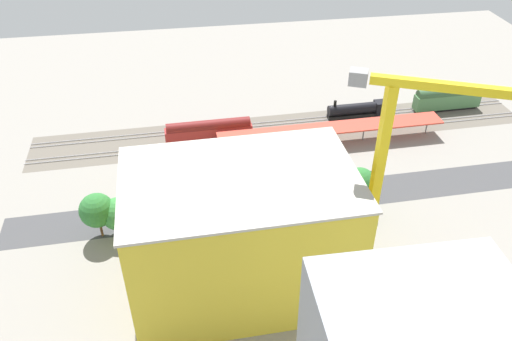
{
  "coord_description": "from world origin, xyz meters",
  "views": [
    {
      "loc": [
        24.0,
        82.72,
        64.55
      ],
      "look_at": [
        10.46,
        0.07,
        4.4
      ],
      "focal_mm": 36.18,
      "sensor_mm": 36.0,
      "label": 1
    }
  ],
  "objects_px": {
    "platform_canopy_near": "(332,128)",
    "box_truck_2": "(250,214)",
    "street_tree_2": "(118,214)",
    "traffic_light": "(180,179)",
    "tower_crane": "(398,168)",
    "street_tree_4": "(323,188)",
    "parked_car_3": "(279,187)",
    "parked_car_2": "(306,183)",
    "passenger_coach": "(448,98)",
    "street_tree_0": "(360,183)",
    "parked_car_0": "(366,177)",
    "box_truck_1": "(181,217)",
    "locomotive": "(361,110)",
    "street_tree_3": "(259,197)",
    "street_tree_1": "(97,210)",
    "construction_building": "(241,235)",
    "parked_car_1": "(336,181)",
    "freight_coach_far": "(209,132)",
    "box_truck_0": "(188,216)",
    "parked_car_4": "(248,189)"
  },
  "relations": [
    {
      "from": "platform_canopy_near",
      "to": "box_truck_2",
      "type": "distance_m",
      "value": 33.07
    },
    {
      "from": "street_tree_2",
      "to": "traffic_light",
      "type": "xyz_separation_m",
      "value": [
        -11.4,
        -9.18,
        -0.41
      ]
    },
    {
      "from": "tower_crane",
      "to": "street_tree_4",
      "type": "relative_size",
      "value": 4.51
    },
    {
      "from": "parked_car_3",
      "to": "parked_car_2",
      "type": "bearing_deg",
      "value": -177.56
    },
    {
      "from": "passenger_coach",
      "to": "street_tree_4",
      "type": "distance_m",
      "value": 54.23
    },
    {
      "from": "platform_canopy_near",
      "to": "street_tree_0",
      "type": "height_order",
      "value": "street_tree_0"
    },
    {
      "from": "parked_car_0",
      "to": "box_truck_1",
      "type": "height_order",
      "value": "box_truck_1"
    },
    {
      "from": "street_tree_2",
      "to": "tower_crane",
      "type": "bearing_deg",
      "value": 158.48
    },
    {
      "from": "locomotive",
      "to": "street_tree_3",
      "type": "xyz_separation_m",
      "value": [
        31.7,
        34.45,
        3.41
      ]
    },
    {
      "from": "street_tree_1",
      "to": "construction_building",
      "type": "bearing_deg",
      "value": 146.75
    },
    {
      "from": "locomotive",
      "to": "tower_crane",
      "type": "height_order",
      "value": "tower_crane"
    },
    {
      "from": "box_truck_2",
      "to": "passenger_coach",
      "type": "bearing_deg",
      "value": -148.14
    },
    {
      "from": "locomotive",
      "to": "street_tree_0",
      "type": "distance_m",
      "value": 36.98
    },
    {
      "from": "parked_car_1",
      "to": "street_tree_2",
      "type": "xyz_separation_m",
      "value": [
        43.08,
        8.27,
        4.04
      ]
    },
    {
      "from": "passenger_coach",
      "to": "street_tree_0",
      "type": "distance_m",
      "value": 49.44
    },
    {
      "from": "locomotive",
      "to": "freight_coach_far",
      "type": "xyz_separation_m",
      "value": [
        38.59,
        6.64,
        1.43
      ]
    },
    {
      "from": "box_truck_0",
      "to": "traffic_light",
      "type": "height_order",
      "value": "traffic_light"
    },
    {
      "from": "traffic_light",
      "to": "parked_car_1",
      "type": "bearing_deg",
      "value": 178.35
    },
    {
      "from": "construction_building",
      "to": "traffic_light",
      "type": "xyz_separation_m",
      "value": [
        8.69,
        -24.56,
        -6.28
      ]
    },
    {
      "from": "street_tree_1",
      "to": "passenger_coach",
      "type": "bearing_deg",
      "value": -157.55
    },
    {
      "from": "parked_car_3",
      "to": "street_tree_3",
      "type": "distance_m",
      "value": 10.76
    },
    {
      "from": "parked_car_3",
      "to": "street_tree_1",
      "type": "relative_size",
      "value": 0.45
    },
    {
      "from": "construction_building",
      "to": "street_tree_0",
      "type": "xyz_separation_m",
      "value": [
        -24.63,
        -15.37,
        -4.57
      ]
    },
    {
      "from": "tower_crane",
      "to": "traffic_light",
      "type": "height_order",
      "value": "tower_crane"
    },
    {
      "from": "parked_car_2",
      "to": "locomotive",
      "type": "bearing_deg",
      "value": -128.01
    },
    {
      "from": "locomotive",
      "to": "box_truck_1",
      "type": "bearing_deg",
      "value": 35.94
    },
    {
      "from": "box_truck_2",
      "to": "street_tree_0",
      "type": "distance_m",
      "value": 21.44
    },
    {
      "from": "parked_car_2",
      "to": "parked_car_3",
      "type": "xyz_separation_m",
      "value": [
        5.75,
        0.25,
        0.0
      ]
    },
    {
      "from": "parked_car_2",
      "to": "traffic_light",
      "type": "height_order",
      "value": "traffic_light"
    },
    {
      "from": "passenger_coach",
      "to": "street_tree_1",
      "type": "height_order",
      "value": "street_tree_1"
    },
    {
      "from": "parked_car_2",
      "to": "street_tree_2",
      "type": "distance_m",
      "value": 37.93
    },
    {
      "from": "freight_coach_far",
      "to": "parked_car_3",
      "type": "xyz_separation_m",
      "value": [
        -12.43,
        19.72,
        -2.46
      ]
    },
    {
      "from": "street_tree_4",
      "to": "platform_canopy_near",
      "type": "bearing_deg",
      "value": -110.27
    },
    {
      "from": "parked_car_3",
      "to": "box_truck_2",
      "type": "distance_m",
      "value": 11.31
    },
    {
      "from": "passenger_coach",
      "to": "construction_building",
      "type": "distance_m",
      "value": 78.32
    },
    {
      "from": "parked_car_2",
      "to": "street_tree_1",
      "type": "relative_size",
      "value": 0.53
    },
    {
      "from": "parked_car_3",
      "to": "tower_crane",
      "type": "bearing_deg",
      "value": 115.23
    },
    {
      "from": "box_truck_0",
      "to": "street_tree_0",
      "type": "bearing_deg",
      "value": 178.36
    },
    {
      "from": "street_tree_3",
      "to": "street_tree_4",
      "type": "height_order",
      "value": "street_tree_4"
    },
    {
      "from": "construction_building",
      "to": "box_truck_1",
      "type": "xyz_separation_m",
      "value": [
        9.07,
        -16.47,
        -9.02
      ]
    },
    {
      "from": "platform_canopy_near",
      "to": "locomotive",
      "type": "distance_m",
      "value": 15.56
    },
    {
      "from": "box_truck_1",
      "to": "street_tree_4",
      "type": "distance_m",
      "value": 27.02
    },
    {
      "from": "tower_crane",
      "to": "locomotive",
      "type": "bearing_deg",
      "value": -105.59
    },
    {
      "from": "locomotive",
      "to": "tower_crane",
      "type": "distance_m",
      "value": 57.01
    },
    {
      "from": "street_tree_2",
      "to": "street_tree_3",
      "type": "relative_size",
      "value": 0.98
    },
    {
      "from": "street_tree_2",
      "to": "traffic_light",
      "type": "relative_size",
      "value": 1.18
    },
    {
      "from": "parked_car_0",
      "to": "box_truck_0",
      "type": "distance_m",
      "value": 38.12
    },
    {
      "from": "parked_car_4",
      "to": "box_truck_1",
      "type": "xyz_separation_m",
      "value": [
        13.69,
        7.27,
        0.84
      ]
    },
    {
      "from": "locomotive",
      "to": "parked_car_2",
      "type": "distance_m",
      "value": 33.17
    },
    {
      "from": "traffic_light",
      "to": "tower_crane",
      "type": "bearing_deg",
      "value": 140.33
    }
  ]
}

